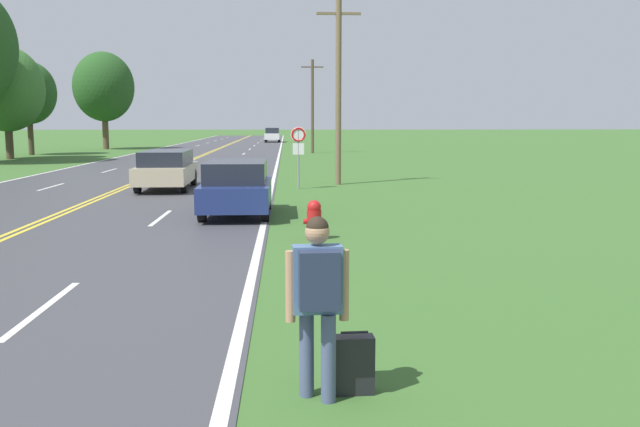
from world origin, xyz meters
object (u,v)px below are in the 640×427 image
Objects in this scene: suitcase at (354,365)px; fire_hydrant at (314,220)px; car_champagne_suv_mid_near at (167,168)px; tree_left_verge at (104,87)px; tree_mid_treeline at (6,89)px; car_white_suv_mid_far at (273,134)px; tree_right_cluster at (28,93)px; traffic_sign at (298,142)px; hitchhiker_person at (318,290)px; car_dark_blue_hatchback_approaching at (237,187)px.

suitcase is 0.70× the size of fire_hydrant.
car_champagne_suv_mid_near reaches higher than fire_hydrant.
tree_left_verge is 1.16× the size of tree_mid_treeline.
tree_left_verge is 1.93× the size of car_white_suv_mid_far.
tree_right_cluster is at bearing 97.06° from tree_mid_treeline.
traffic_sign is at bearing 90.78° from fire_hydrant.
tree_left_verge is (-17.31, 38.00, 3.92)m from traffic_sign.
traffic_sign is (0.17, 20.15, 0.73)m from hitchhiker_person.
tree_left_verge reaches higher than suitcase.
car_dark_blue_hatchback_approaching is at bearing 116.67° from fire_hydrant.
tree_mid_treeline is at bearing -148.68° from car_dark_blue_hatchback_approaching.
car_white_suv_mid_far reaches higher than fire_hydrant.
fire_hydrant is (-0.04, 8.65, 0.16)m from suitcase.
tree_mid_treeline is 1.93× the size of car_dark_blue_hatchback_approaching.
fire_hydrant is (0.32, 8.82, -0.63)m from hitchhiker_person.
tree_mid_treeline is 34.14m from car_dark_blue_hatchback_approaching.
tree_mid_treeline is 1.61× the size of car_champagne_suv_mid_near.
tree_right_cluster reaches higher than traffic_sign.
tree_right_cluster is (-20.47, 38.92, 4.32)m from fire_hydrant.
suitcase is at bearing 2.80° from car_white_suv_mid_far.
hitchhiker_person is at bearing 7.33° from car_dark_blue_hatchback_approaching.
tree_right_cluster is 39.69m from car_dark_blue_hatchback_approaching.
car_dark_blue_hatchback_approaching is (-2.01, 4.00, 0.36)m from fire_hydrant.
tree_right_cluster is 1.55× the size of car_white_suv_mid_far.
car_champagne_suv_mid_near is (-5.11, 0.14, -1.00)m from traffic_sign.
car_champagne_suv_mid_near is at bearing -1.82° from car_white_suv_mid_far.
fire_hydrant is at bearing -62.25° from tree_right_cluster.
fire_hydrant is at bearing -5.23° from hitchhiker_person.
tree_left_verge reaches higher than hitchhiker_person.
tree_right_cluster is (-20.32, 27.58, 2.96)m from traffic_sign.
traffic_sign is at bearing -65.51° from tree_left_verge.
tree_mid_treeline is 26.17m from car_champagne_suv_mid_near.
tree_left_verge is 1.24× the size of tree_right_cluster.
hitchhiker_person is 20.17m from traffic_sign.
car_dark_blue_hatchback_approaching is (-1.69, 12.82, -0.27)m from hitchhiker_person.
tree_left_verge is at bearing 13.65° from suitcase.
tree_left_verge is 48.14m from car_dark_blue_hatchback_approaching.
tree_left_verge is 16.60m from tree_mid_treeline.
fire_hydrant is 0.12× the size of tree_mid_treeline.
traffic_sign is 41.94m from tree_left_verge.
suitcase is 78.17m from car_white_suv_mid_far.
traffic_sign is 5.20m from car_champagne_suv_mid_near.
car_white_suv_mid_far is (15.10, 20.15, -4.78)m from tree_left_verge.
traffic_sign is 29.29m from tree_mid_treeline.
tree_left_verge reaches higher than traffic_sign.
tree_right_cluster reaches higher than hitchhiker_person.
tree_left_verge is at bearing -163.36° from car_champagne_suv_mid_near.
car_champagne_suv_mid_near is at bearing 178.43° from traffic_sign.
suitcase is at bearing -64.56° from tree_mid_treeline.
hitchhiker_person is at bearing 12.45° from car_champagne_suv_mid_near.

